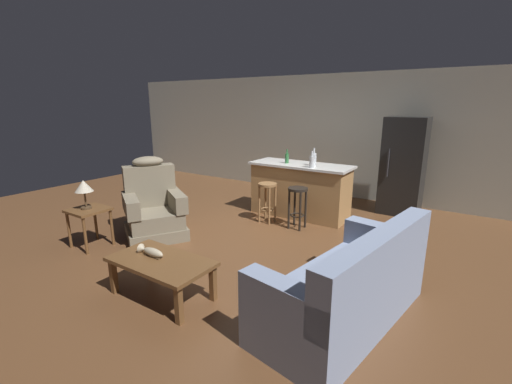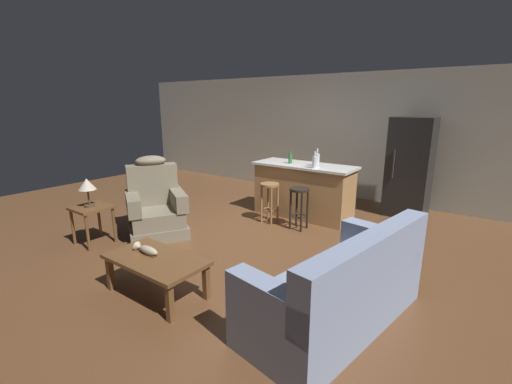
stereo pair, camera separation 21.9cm
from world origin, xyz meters
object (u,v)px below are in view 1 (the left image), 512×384
(coffee_table, at_px, (161,265))
(recliner_near_lamp, at_px, (154,209))
(bar_stool_right, at_px, (298,200))
(refrigerator, at_px, (403,166))
(end_table, at_px, (89,215))
(table_lamp, at_px, (84,187))
(bottle_tall_green, at_px, (287,158))
(bar_stool_left, at_px, (267,195))
(bottle_wine_dark, at_px, (314,159))
(fish_figurine, at_px, (151,252))
(couch, at_px, (349,288))
(kitchen_island, at_px, (300,190))
(bottle_short_amber, at_px, (312,161))

(coffee_table, height_order, recliner_near_lamp, recliner_near_lamp)
(bar_stool_right, height_order, refrigerator, refrigerator)
(coffee_table, height_order, end_table, end_table)
(recliner_near_lamp, relative_size, table_lamp, 2.93)
(recliner_near_lamp, xyz_separation_m, bottle_tall_green, (1.19, 2.04, 0.62))
(end_table, xyz_separation_m, table_lamp, (-0.01, -0.02, 0.41))
(table_lamp, bearing_deg, bar_stool_right, 47.31)
(bar_stool_left, xyz_separation_m, bottle_wine_dark, (0.56, 0.59, 0.59))
(bottle_wine_dark, bearing_deg, fish_figurine, -97.03)
(table_lamp, bearing_deg, couch, 5.30)
(table_lamp, bearing_deg, recliner_near_lamp, 63.00)
(coffee_table, height_order, refrigerator, refrigerator)
(kitchen_island, bearing_deg, bar_stool_left, -115.76)
(bar_stool_left, distance_m, bar_stool_right, 0.57)
(bottle_wine_dark, bearing_deg, end_table, -126.22)
(couch, xyz_separation_m, recliner_near_lamp, (-3.23, 0.47, 0.08))
(table_lamp, bearing_deg, bottle_wine_dark, 53.81)
(bottle_short_amber, xyz_separation_m, bottle_wine_dark, (-0.05, 0.19, 0.01))
(bar_stool_left, distance_m, bottle_wine_dark, 1.01)
(coffee_table, xyz_separation_m, table_lamp, (-1.87, 0.33, 0.50))
(end_table, height_order, table_lamp, table_lamp)
(bar_stool_right, bearing_deg, fish_figurine, -98.77)
(couch, relative_size, kitchen_island, 1.12)
(end_table, relative_size, bottle_wine_dark, 1.84)
(bar_stool_left, xyz_separation_m, bottle_short_amber, (0.62, 0.39, 0.58))
(end_table, xyz_separation_m, bottle_tall_green, (1.59, 2.84, 0.58))
(table_lamp, height_order, bottle_short_amber, bottle_short_amber)
(recliner_near_lamp, relative_size, bottle_wine_dark, 3.95)
(coffee_table, distance_m, recliner_near_lamp, 1.86)
(couch, distance_m, bottle_wine_dark, 3.06)
(couch, distance_m, end_table, 3.65)
(bar_stool_right, relative_size, bottle_short_amber, 2.46)
(recliner_near_lamp, height_order, end_table, recliner_near_lamp)
(fish_figurine, relative_size, bottle_short_amber, 1.23)
(bar_stool_right, relative_size, refrigerator, 0.39)
(bar_stool_right, xyz_separation_m, refrigerator, (1.21, 1.83, 0.41))
(refrigerator, height_order, bottle_wine_dark, refrigerator)
(recliner_near_lamp, xyz_separation_m, kitchen_island, (1.44, 2.11, 0.06))
(bottle_tall_green, xyz_separation_m, bottle_short_amber, (0.56, -0.17, 0.01))
(coffee_table, relative_size, bottle_short_amber, 3.98)
(recliner_near_lamp, height_order, bar_stool_left, recliner_near_lamp)
(couch, height_order, kitchen_island, kitchen_island)
(fish_figurine, relative_size, bar_stool_right, 0.50)
(fish_figurine, height_order, bottle_wine_dark, bottle_wine_dark)
(kitchen_island, height_order, refrigerator, refrigerator)
(end_table, distance_m, bar_stool_left, 2.75)
(coffee_table, distance_m, bottle_wine_dark, 3.30)
(refrigerator, xyz_separation_m, bottle_short_amber, (-1.17, -1.44, 0.17))
(couch, height_order, table_lamp, table_lamp)
(recliner_near_lamp, xyz_separation_m, bar_stool_right, (1.70, 1.48, 0.05))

